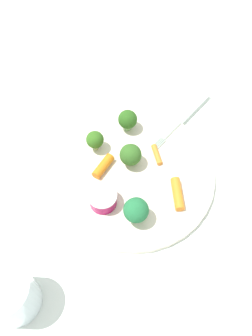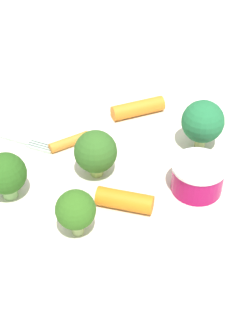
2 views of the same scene
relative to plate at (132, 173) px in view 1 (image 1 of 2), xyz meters
name	(u,v)px [view 1 (image 1 of 2)]	position (x,y,z in m)	size (l,w,h in m)	color
ground_plane	(132,175)	(0.00, 0.00, -0.01)	(2.40, 2.40, 0.00)	white
plate	(132,173)	(0.00, 0.00, 0.00)	(0.30, 0.30, 0.01)	silver
sauce_cup	(103,199)	(0.08, -0.01, 0.02)	(0.05, 0.05, 0.03)	#990C49
broccoli_floret_0	(131,155)	(-0.01, -0.01, 0.03)	(0.04, 0.04, 0.05)	#99B558
broccoli_floret_1	(128,120)	(-0.08, -0.06, 0.03)	(0.04, 0.04, 0.05)	#88BB6B
broccoli_floret_2	(136,210)	(0.07, 0.05, 0.04)	(0.04, 0.04, 0.05)	#94AF63
broccoli_floret_3	(95,140)	(-0.01, -0.09, 0.03)	(0.03, 0.03, 0.04)	#98AF68
carrot_stick_0	(157,155)	(-0.05, 0.02, 0.01)	(0.01, 0.01, 0.04)	orange
carrot_stick_1	(177,195)	(0.00, 0.09, 0.01)	(0.02, 0.02, 0.06)	orange
carrot_stick_2	(103,166)	(0.02, -0.05, 0.01)	(0.02, 0.02, 0.05)	orange
fork	(182,120)	(-0.16, 0.02, 0.01)	(0.19, 0.03, 0.00)	#ACC1B5
drinking_glass	(10,295)	(0.28, -0.03, 0.04)	(0.08, 0.08, 0.08)	silver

